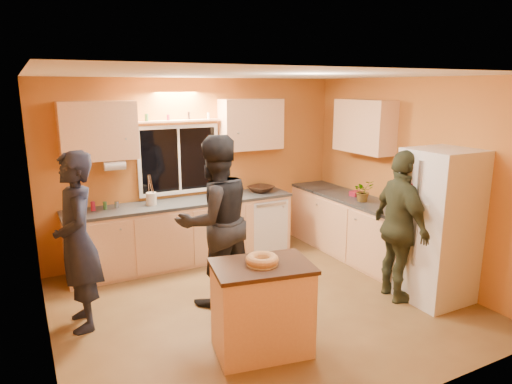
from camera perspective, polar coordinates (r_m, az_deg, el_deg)
ground at (r=5.48m, az=0.80°, el=-13.86°), size 4.50×4.50×0.00m
room_shell at (r=5.38m, az=-0.12°, el=3.82°), size 4.54×4.04×2.61m
back_counter at (r=6.75m, az=-6.01°, el=-4.52°), size 4.23×0.62×0.90m
right_counter at (r=6.74m, az=13.50°, el=-4.83°), size 0.62×1.84×0.90m
refrigerator at (r=5.71m, az=21.86°, el=-4.00°), size 0.72×0.70×1.80m
island at (r=4.44m, az=0.75°, el=-14.22°), size 1.01×0.78×0.88m
bundt_pastry at (r=4.24m, az=0.77°, el=-8.45°), size 0.31×0.31×0.09m
person_left at (r=5.03m, az=-21.43°, el=-5.80°), size 0.45×0.68×1.87m
person_center at (r=5.23m, az=-5.14°, el=-3.63°), size 1.05×0.87×1.97m
person_right at (r=5.56m, az=17.62°, el=-4.16°), size 0.68×1.12×1.79m
mixing_bowl at (r=7.00m, az=0.63°, el=0.39°), size 0.48×0.48×0.09m
utensil_crock at (r=6.39m, az=-12.95°, el=-0.83°), size 0.14×0.14×0.17m
potted_plant at (r=6.57m, az=13.25°, el=0.15°), size 0.31×0.28×0.31m
red_box at (r=6.91m, az=12.34°, el=-0.18°), size 0.18×0.15×0.07m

